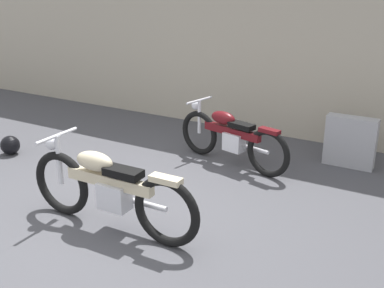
% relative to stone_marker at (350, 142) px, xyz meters
% --- Properties ---
extents(ground_plane, '(40.00, 40.00, 0.00)m').
position_rel_stone_marker_xyz_m(ground_plane, '(-1.99, -2.94, -0.37)').
color(ground_plane, '#47474C').
extents(building_wall, '(18.00, 0.30, 3.35)m').
position_rel_stone_marker_xyz_m(building_wall, '(-1.99, 0.94, 1.31)').
color(building_wall, '#B2A893').
rests_on(building_wall, ground_plane).
extents(stone_marker, '(0.70, 0.20, 0.73)m').
position_rel_stone_marker_xyz_m(stone_marker, '(0.00, 0.00, 0.00)').
color(stone_marker, '#9E9EA3').
rests_on(stone_marker, ground_plane).
extents(helmet, '(0.29, 0.29, 0.29)m').
position_rel_stone_marker_xyz_m(helmet, '(-4.60, -2.09, -0.22)').
color(helmet, black).
rests_on(helmet, ground_plane).
extents(motorcycle_cream, '(2.15, 0.60, 0.97)m').
position_rel_stone_marker_xyz_m(motorcycle_cream, '(-1.85, -3.08, 0.10)').
color(motorcycle_cream, black).
rests_on(motorcycle_cream, ground_plane).
extents(motorcycle_maroon, '(1.90, 0.67, 0.87)m').
position_rel_stone_marker_xyz_m(motorcycle_maroon, '(-1.50, -0.78, 0.05)').
color(motorcycle_maroon, black).
rests_on(motorcycle_maroon, ground_plane).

